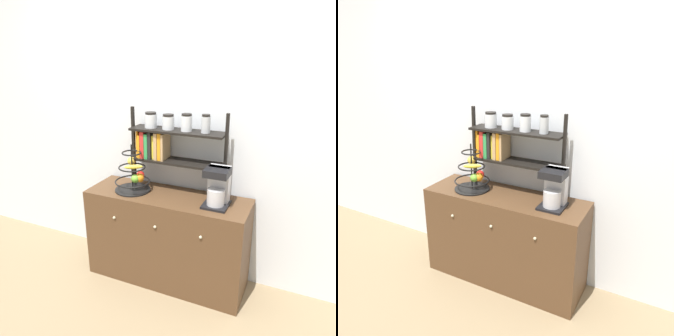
{
  "view_description": "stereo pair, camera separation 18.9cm",
  "coord_description": "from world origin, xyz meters",
  "views": [
    {
      "loc": [
        1.01,
        -2.01,
        1.89
      ],
      "look_at": [
        0.01,
        0.22,
        1.03
      ],
      "focal_mm": 35.0,
      "sensor_mm": 36.0,
      "label": 1
    },
    {
      "loc": [
        1.18,
        -1.93,
        1.89
      ],
      "look_at": [
        0.01,
        0.22,
        1.03
      ],
      "focal_mm": 35.0,
      "sensor_mm": 36.0,
      "label": 2
    }
  ],
  "objects": [
    {
      "name": "coffee_maker",
      "position": [
        0.42,
        0.22,
        0.94
      ],
      "size": [
        0.19,
        0.21,
        0.3
      ],
      "color": "black",
      "rests_on": "sideboard"
    },
    {
      "name": "fruit_stand",
      "position": [
        -0.3,
        0.21,
        0.92
      ],
      "size": [
        0.3,
        0.3,
        0.4
      ],
      "color": "black",
      "rests_on": "sideboard"
    },
    {
      "name": "wall_back",
      "position": [
        0.0,
        0.49,
        1.3
      ],
      "size": [
        7.0,
        0.05,
        2.6
      ],
      "primitive_type": "cube",
      "color": "silver",
      "rests_on": "ground_plane"
    },
    {
      "name": "shelf_hutch",
      "position": [
        -0.06,
        0.35,
        1.22
      ],
      "size": [
        0.83,
        0.2,
        0.68
      ],
      "color": "black",
      "rests_on": "sideboard"
    },
    {
      "name": "sideboard",
      "position": [
        0.0,
        0.22,
        0.4
      ],
      "size": [
        1.35,
        0.46,
        0.79
      ],
      "color": "#4C331E",
      "rests_on": "ground_plane"
    },
    {
      "name": "ground_plane",
      "position": [
        0.0,
        0.0,
        0.0
      ],
      "size": [
        12.0,
        12.0,
        0.0
      ],
      "primitive_type": "plane",
      "color": "#847051"
    }
  ]
}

